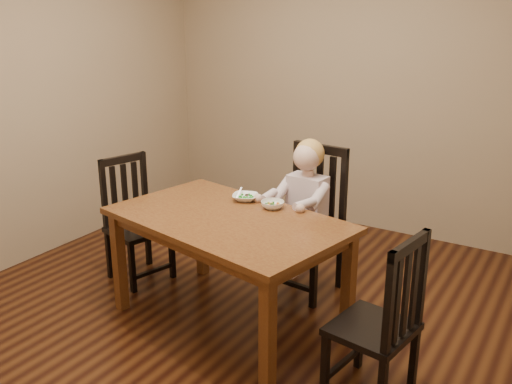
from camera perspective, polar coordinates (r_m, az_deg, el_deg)
The scene contains 9 objects.
room at distance 3.72m, azimuth -1.75°, elevation 6.93°, with size 4.01×4.01×2.71m.
dining_table at distance 3.73m, azimuth -2.84°, elevation -3.82°, with size 1.69×1.20×0.77m.
chair_child at distance 4.29m, azimuth 5.30°, elevation -3.07°, with size 0.51×0.50×1.10m.
chair_left at distance 4.57m, azimuth -12.01°, elevation -2.88°, with size 0.50×0.51×0.97m.
chair_right at distance 3.18m, azimuth 12.41°, elevation -12.65°, with size 0.46×0.48×0.98m.
toddler at distance 4.18m, azimuth 4.96°, elevation -1.17°, with size 0.37×0.46×0.64m, color beige, non-canonical shape.
bowl_peas at distance 4.01m, azimuth -1.09°, elevation -0.53°, with size 0.18×0.18×0.04m, color white.
bowl_veg at distance 3.85m, azimuth 1.66°, elevation -1.28°, with size 0.16×0.16×0.05m, color white.
fork at distance 4.01m, azimuth -1.71°, elevation -0.17°, with size 0.05×0.12×0.05m.
Camera 1 is at (2.00, -3.05, 2.07)m, focal length 40.00 mm.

